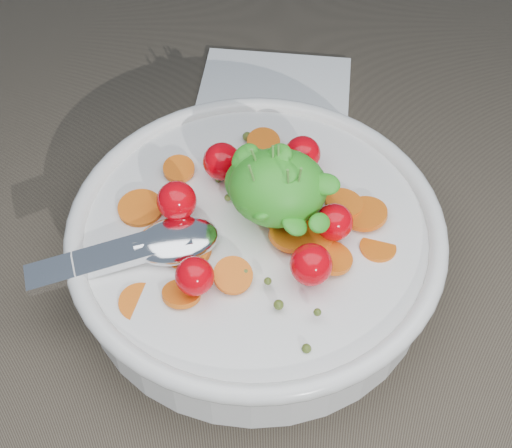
{
  "coord_description": "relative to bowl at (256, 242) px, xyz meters",
  "views": [
    {
      "loc": [
        0.01,
        -0.35,
        0.5
      ],
      "look_at": [
        0.0,
        0.01,
        0.06
      ],
      "focal_mm": 50.0,
      "sensor_mm": 36.0,
      "label": 1
    }
  ],
  "objects": [
    {
      "name": "napkin",
      "position": [
        0.01,
        0.22,
        -0.03
      ],
      "size": [
        0.17,
        0.15,
        0.01
      ],
      "primitive_type": "cube",
      "rotation": [
        0.0,
        0.0,
        -0.09
      ],
      "color": "white",
      "rests_on": "ground"
    },
    {
      "name": "bowl",
      "position": [
        0.0,
        0.0,
        0.0
      ],
      "size": [
        0.33,
        0.31,
        0.13
      ],
      "color": "white",
      "rests_on": "ground"
    },
    {
      "name": "ground",
      "position": [
        -0.0,
        -0.01,
        -0.04
      ],
      "size": [
        6.0,
        6.0,
        0.0
      ],
      "primitive_type": "plane",
      "color": "brown",
      "rests_on": "ground"
    }
  ]
}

